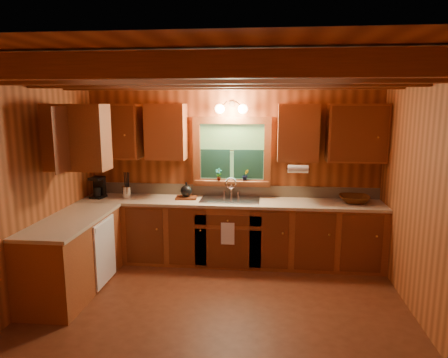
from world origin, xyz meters
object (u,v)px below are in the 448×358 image
object	(u,v)px
sink	(230,203)
coffee_maker	(98,187)
cutting_board	(186,198)
wicker_basket	(354,199)

from	to	relation	value
sink	coffee_maker	size ratio (longest dim) A/B	2.71
coffee_maker	cutting_board	size ratio (longest dim) A/B	1.03
cutting_board	wicker_basket	world-z (taller)	wicker_basket
sink	wicker_basket	size ratio (longest dim) A/B	2.01
sink	coffee_maker	bearing A→B (deg)	-179.32
sink	cutting_board	size ratio (longest dim) A/B	2.78
coffee_maker	wicker_basket	size ratio (longest dim) A/B	0.74
sink	cutting_board	bearing A→B (deg)	176.74
wicker_basket	cutting_board	bearing A→B (deg)	179.84
cutting_board	sink	bearing A→B (deg)	-7.57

